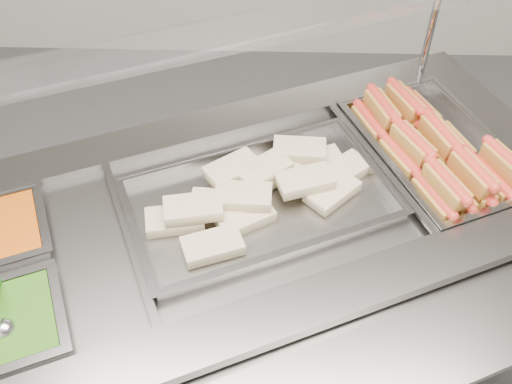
{
  "coord_description": "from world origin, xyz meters",
  "views": [
    {
      "loc": [
        -0.05,
        -0.57,
        1.94
      ],
      "look_at": [
        -0.08,
        0.44,
        0.88
      ],
      "focal_mm": 40.0,
      "sensor_mm": 36.0,
      "label": 1
    }
  ],
  "objects_px": {
    "sneeze_guard": "(204,42)",
    "pan_hotdogs": "(433,155)",
    "serving_spoon": "(3,322)",
    "pan_wraps": "(259,203)",
    "steam_counter": "(242,297)"
  },
  "relations": [
    {
      "from": "sneeze_guard",
      "to": "pan_hotdogs",
      "type": "distance_m",
      "value": 0.75
    },
    {
      "from": "pan_hotdogs",
      "to": "serving_spoon",
      "type": "distance_m",
      "value": 1.2
    },
    {
      "from": "sneeze_guard",
      "to": "pan_wraps",
      "type": "height_order",
      "value": "sneeze_guard"
    },
    {
      "from": "sneeze_guard",
      "to": "pan_wraps",
      "type": "distance_m",
      "value": 0.43
    },
    {
      "from": "serving_spoon",
      "to": "pan_wraps",
      "type": "bearing_deg",
      "value": 36.19
    },
    {
      "from": "steam_counter",
      "to": "sneeze_guard",
      "type": "bearing_deg",
      "value": 113.67
    },
    {
      "from": "steam_counter",
      "to": "pan_hotdogs",
      "type": "bearing_deg",
      "value": 23.67
    },
    {
      "from": "sneeze_guard",
      "to": "pan_hotdogs",
      "type": "xyz_separation_m",
      "value": [
        0.63,
        0.05,
        -0.39
      ]
    },
    {
      "from": "steam_counter",
      "to": "serving_spoon",
      "type": "distance_m",
      "value": 0.75
    },
    {
      "from": "serving_spoon",
      "to": "steam_counter",
      "type": "bearing_deg",
      "value": 37.36
    },
    {
      "from": "pan_hotdogs",
      "to": "pan_wraps",
      "type": "relative_size",
      "value": 0.82
    },
    {
      "from": "pan_wraps",
      "to": "serving_spoon",
      "type": "xyz_separation_m",
      "value": [
        -0.54,
        -0.39,
        0.03
      ]
    },
    {
      "from": "pan_hotdogs",
      "to": "serving_spoon",
      "type": "height_order",
      "value": "serving_spoon"
    },
    {
      "from": "sneeze_guard",
      "to": "pan_wraps",
      "type": "bearing_deg",
      "value": -50.98
    },
    {
      "from": "steam_counter",
      "to": "sneeze_guard",
      "type": "distance_m",
      "value": 0.81
    }
  ]
}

